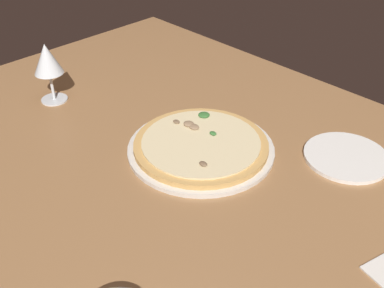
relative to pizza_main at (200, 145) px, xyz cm
name	(u,v)px	position (x,y,z in cm)	size (l,w,h in cm)	color
dining_table	(184,167)	(-0.46, 5.32, -3.22)	(150.00, 110.00, 4.00)	#996B42
pizza_main	(200,145)	(0.00, 0.00, 0.00)	(33.63, 33.63, 3.40)	silver
wine_glass_far	(47,61)	(43.86, 11.62, 10.23)	(7.58, 7.58, 16.15)	silver
side_plate	(346,157)	(-25.42, -21.13, -0.77)	(18.96, 18.96, 0.90)	white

